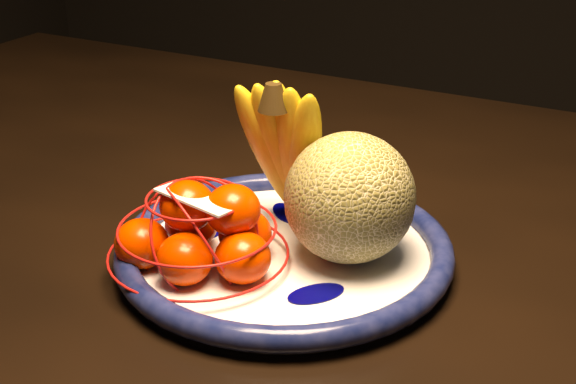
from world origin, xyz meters
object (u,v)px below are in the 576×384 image
(fruit_bowl, at_px, (284,251))
(banana_bunch, at_px, (287,145))
(dining_table, at_px, (254,252))
(mandarin_bag, at_px, (202,234))
(cantaloupe, at_px, (350,198))

(fruit_bowl, height_order, banana_bunch, banana_bunch)
(dining_table, relative_size, banana_bunch, 9.43)
(mandarin_bag, bearing_deg, dining_table, 99.60)
(banana_bunch, xyz_separation_m, mandarin_bag, (-0.04, -0.10, -0.05))
(fruit_bowl, distance_m, cantaloupe, 0.08)
(fruit_bowl, xyz_separation_m, cantaloupe, (0.06, 0.01, 0.06))
(mandarin_bag, bearing_deg, cantaloupe, 27.97)
(dining_table, distance_m, banana_bunch, 0.21)
(fruit_bowl, bearing_deg, mandarin_bag, -139.93)
(fruit_bowl, bearing_deg, cantaloupe, 12.11)
(dining_table, height_order, banana_bunch, banana_bunch)
(fruit_bowl, relative_size, banana_bunch, 1.88)
(banana_bunch, bearing_deg, cantaloupe, -26.64)
(banana_bunch, distance_m, mandarin_bag, 0.12)
(banana_bunch, bearing_deg, dining_table, 132.64)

